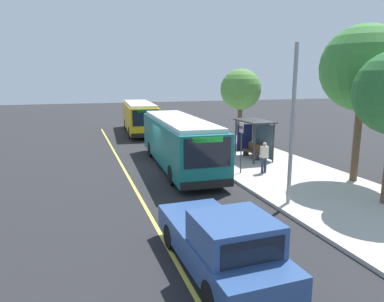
{
  "coord_description": "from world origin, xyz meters",
  "views": [
    {
      "loc": [
        20.07,
        -4.69,
        5.19
      ],
      "look_at": [
        2.39,
        1.13,
        1.38
      ],
      "focal_mm": 33.08,
      "sensor_mm": 36.0,
      "label": 1
    }
  ],
  "objects_px": {
    "route_sign_post": "(241,140)",
    "pedestrian_commuter": "(264,155)",
    "transit_bus_second": "(139,116)",
    "transit_bus_main": "(179,141)",
    "pickup_truck": "(222,243)",
    "waiting_bench": "(252,151)"
  },
  "relations": [
    {
      "from": "route_sign_post",
      "to": "pedestrian_commuter",
      "type": "xyz_separation_m",
      "value": [
        0.36,
        1.22,
        -0.84
      ]
    },
    {
      "from": "route_sign_post",
      "to": "pedestrian_commuter",
      "type": "relative_size",
      "value": 1.66
    },
    {
      "from": "transit_bus_main",
      "to": "pickup_truck",
      "type": "distance_m",
      "value": 11.91
    },
    {
      "from": "transit_bus_main",
      "to": "pickup_truck",
      "type": "bearing_deg",
      "value": -10.6
    },
    {
      "from": "transit_bus_main",
      "to": "pedestrian_commuter",
      "type": "height_order",
      "value": "transit_bus_main"
    },
    {
      "from": "transit_bus_main",
      "to": "pickup_truck",
      "type": "xyz_separation_m",
      "value": [
        11.68,
        -2.19,
        -0.76
      ]
    },
    {
      "from": "transit_bus_main",
      "to": "route_sign_post",
      "type": "bearing_deg",
      "value": 42.84
    },
    {
      "from": "pickup_truck",
      "to": "transit_bus_main",
      "type": "bearing_deg",
      "value": 169.4
    },
    {
      "from": "transit_bus_main",
      "to": "route_sign_post",
      "type": "height_order",
      "value": "same"
    },
    {
      "from": "transit_bus_main",
      "to": "pedestrian_commuter",
      "type": "xyz_separation_m",
      "value": [
        3.23,
        3.88,
        -0.5
      ]
    },
    {
      "from": "transit_bus_second",
      "to": "pickup_truck",
      "type": "distance_m",
      "value": 26.31
    },
    {
      "from": "pickup_truck",
      "to": "route_sign_post",
      "type": "bearing_deg",
      "value": 151.23
    },
    {
      "from": "transit_bus_second",
      "to": "route_sign_post",
      "type": "xyz_separation_m",
      "value": [
        17.37,
        2.45,
        0.34
      ]
    },
    {
      "from": "waiting_bench",
      "to": "pedestrian_commuter",
      "type": "bearing_deg",
      "value": -17.95
    },
    {
      "from": "transit_bus_main",
      "to": "waiting_bench",
      "type": "bearing_deg",
      "value": 93.21
    },
    {
      "from": "transit_bus_second",
      "to": "pedestrian_commuter",
      "type": "height_order",
      "value": "transit_bus_second"
    },
    {
      "from": "transit_bus_second",
      "to": "pickup_truck",
      "type": "xyz_separation_m",
      "value": [
        26.19,
        -2.39,
        -0.76
      ]
    },
    {
      "from": "route_sign_post",
      "to": "transit_bus_second",
      "type": "bearing_deg",
      "value": -171.96
    },
    {
      "from": "waiting_bench",
      "to": "route_sign_post",
      "type": "xyz_separation_m",
      "value": [
        3.15,
        -2.36,
        1.32
      ]
    },
    {
      "from": "waiting_bench",
      "to": "route_sign_post",
      "type": "height_order",
      "value": "route_sign_post"
    },
    {
      "from": "transit_bus_second",
      "to": "route_sign_post",
      "type": "bearing_deg",
      "value": 8.04
    },
    {
      "from": "transit_bus_second",
      "to": "route_sign_post",
      "type": "distance_m",
      "value": 17.55
    }
  ]
}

